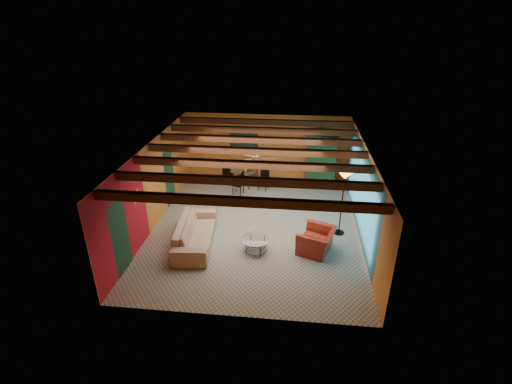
# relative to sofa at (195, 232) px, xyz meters

# --- Properties ---
(room) EXTENTS (6.52, 8.01, 2.71)m
(room) POSITION_rel_sofa_xyz_m (1.66, 1.25, 1.99)
(room) COLOR #9B968B
(room) RESTS_ON ground
(sofa) EXTENTS (1.22, 2.61, 0.74)m
(sofa) POSITION_rel_sofa_xyz_m (0.00, 0.00, 0.00)
(sofa) COLOR tan
(sofa) RESTS_ON ground
(armchair) EXTENTS (1.25, 1.33, 0.69)m
(armchair) POSITION_rel_sofa_xyz_m (3.57, -0.01, -0.02)
(armchair) COLOR maroon
(armchair) RESTS_ON ground
(coffee_table) EXTENTS (0.99, 0.99, 0.43)m
(coffee_table) POSITION_rel_sofa_xyz_m (1.82, -0.23, -0.16)
(coffee_table) COLOR silver
(coffee_table) RESTS_ON ground
(dining_table) EXTENTS (2.18, 2.18, 0.93)m
(dining_table) POSITION_rel_sofa_xyz_m (0.94, 4.21, 0.09)
(dining_table) COLOR silver
(dining_table) RESTS_ON ground
(armoire) EXTENTS (1.26, 0.93, 1.99)m
(armoire) POSITION_rel_sofa_xyz_m (3.86, 4.84, 0.63)
(armoire) COLOR maroon
(armoire) RESTS_ON ground
(floor_lamp) EXTENTS (0.45, 0.45, 2.08)m
(floor_lamp) POSITION_rel_sofa_xyz_m (4.31, 1.05, 0.67)
(floor_lamp) COLOR black
(floor_lamp) RESTS_ON ground
(ceiling_fan) EXTENTS (1.50, 1.50, 0.44)m
(ceiling_fan) POSITION_rel_sofa_xyz_m (1.66, 1.14, 1.99)
(ceiling_fan) COLOR #472614
(ceiling_fan) RESTS_ON ceiling
(painting) EXTENTS (1.05, 0.03, 0.65)m
(painting) POSITION_rel_sofa_xyz_m (0.76, 5.10, 1.28)
(painting) COLOR black
(painting) RESTS_ON wall_back
(potted_plant) EXTENTS (0.47, 0.43, 0.44)m
(potted_plant) POSITION_rel_sofa_xyz_m (3.86, 4.84, 1.84)
(potted_plant) COLOR #26661E
(potted_plant) RESTS_ON armoire
(vase) EXTENTS (0.20, 0.20, 0.19)m
(vase) POSITION_rel_sofa_xyz_m (0.94, 4.21, 0.65)
(vase) COLOR orange
(vase) RESTS_ON dining_table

